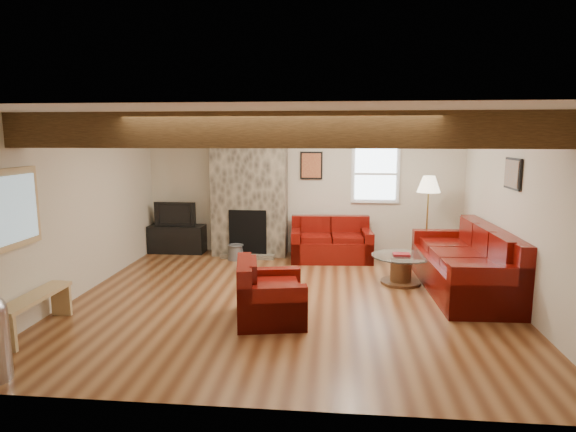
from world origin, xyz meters
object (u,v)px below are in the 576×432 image
object	(u,v)px
television	(176,214)
floor_lamp	(429,189)
tv_cabinet	(177,239)
loveseat	(331,239)
armchair_red	(271,290)
sofa_three	(463,260)
coffee_table	(401,269)

from	to	relation	value
television	floor_lamp	distance (m)	4.72
tv_cabinet	television	xyz separation A→B (m)	(0.00, 0.00, 0.50)
loveseat	armchair_red	distance (m)	3.08
armchair_red	sofa_three	bearing A→B (deg)	-72.99
coffee_table	tv_cabinet	distance (m)	4.40
sofa_three	coffee_table	size ratio (longest dim) A/B	2.69
television	floor_lamp	bearing A→B (deg)	-5.38
armchair_red	coffee_table	bearing A→B (deg)	-57.75
television	floor_lamp	size ratio (longest dim) A/B	0.52
television	floor_lamp	xyz separation A→B (m)	(4.67, -0.44, 0.57)
sofa_three	armchair_red	bearing A→B (deg)	-64.64
loveseat	television	distance (m)	3.04
loveseat	television	xyz separation A→B (m)	(-3.00, 0.30, 0.38)
sofa_three	television	size ratio (longest dim) A/B	3.02
coffee_table	tv_cabinet	bearing A→B (deg)	158.17
sofa_three	armchair_red	size ratio (longest dim) A/B	2.64
tv_cabinet	television	distance (m)	0.50
armchair_red	television	distance (m)	4.03
armchair_red	television	xyz separation A→B (m)	(-2.28, 3.30, 0.39)
armchair_red	coffee_table	size ratio (longest dim) A/B	1.02
coffee_table	loveseat	bearing A→B (deg)	129.08
armchair_red	coffee_table	distance (m)	2.45
armchair_red	tv_cabinet	bearing A→B (deg)	24.25
sofa_three	coffee_table	xyz separation A→B (m)	(-0.85, 0.28, -0.25)
floor_lamp	coffee_table	bearing A→B (deg)	-116.17
loveseat	floor_lamp	size ratio (longest dim) A/B	0.93
television	coffee_table	bearing A→B (deg)	-21.83
sofa_three	loveseat	size ratio (longest dim) A/B	1.68
sofa_three	television	world-z (taller)	television
armchair_red	floor_lamp	xyz separation A→B (m)	(2.39, 2.86, 0.97)
tv_cabinet	floor_lamp	world-z (taller)	floor_lamp
coffee_table	television	bearing A→B (deg)	158.17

